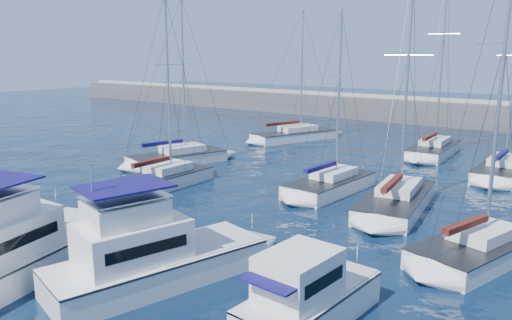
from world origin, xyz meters
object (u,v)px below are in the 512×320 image
Objects in this scene: sailboat_mid_e at (477,249)px; sailboat_back_b at (433,149)px; sailboat_mid_c at (330,185)px; sailboat_mid_a at (178,158)px; sailboat_back_c at (503,170)px; motor_yacht_stbd_inner at (149,258)px; sailboat_mid_b at (165,179)px; sailboat_mid_d at (397,201)px; motor_yacht_port_inner at (8,250)px; sailboat_back_a at (294,136)px; motor_yacht_stbd_outer at (306,299)px.

sailboat_mid_e is 24.92m from sailboat_back_b.
sailboat_mid_c is 0.80× the size of sailboat_mid_e.
sailboat_back_c is at bearing 42.07° from sailboat_mid_a.
motor_yacht_stbd_inner is 0.76× the size of sailboat_mid_c.
sailboat_back_c is at bearing -41.12° from sailboat_back_b.
sailboat_mid_d is (15.15, 4.89, -0.01)m from sailboat_mid_b.
motor_yacht_port_inner is 0.73× the size of sailboat_mid_d.
sailboat_back_a is at bearing 128.29° from sailboat_mid_d.
sailboat_mid_a is 0.80× the size of sailboat_back_b.
motor_yacht_port_inner is 36.85m from sailboat_back_a.
motor_yacht_stbd_inner is 6.80m from motor_yacht_stbd_outer.
sailboat_mid_e is 1.07× the size of sailboat_back_c.
motor_yacht_stbd_outer is at bearing -30.39° from sailboat_mid_b.
motor_yacht_stbd_outer is 0.39× the size of sailboat_mid_e.
motor_yacht_port_inner is 20.43m from sailboat_mid_e.
sailboat_mid_c is 0.85× the size of sailboat_back_c.
sailboat_mid_b is 11.63m from sailboat_mid_c.
motor_yacht_stbd_inner is 1.57× the size of motor_yacht_stbd_outer.
sailboat_mid_b is 21.05m from sailboat_mid_e.
sailboat_mid_b is 15.92m from sailboat_mid_d.
sailboat_mid_e reaches higher than motor_yacht_port_inner.
sailboat_mid_c is 14.33m from sailboat_back_c.
sailboat_back_a is (-9.23, 35.67, -0.63)m from motor_yacht_port_inner.
sailboat_back_c is (3.28, 12.52, 0.01)m from sailboat_mid_d.
sailboat_mid_e is 32.80m from sailboat_back_a.
sailboat_mid_a is at bearing -176.73° from sailboat_mid_c.
sailboat_back_b reaches higher than sailboat_mid_c.
motor_yacht_port_inner is at bearing -157.38° from motor_yacht_stbd_outer.
sailboat_mid_b is 0.87× the size of sailboat_mid_e.
sailboat_mid_e is at bearing -25.99° from sailboat_mid_c.
sailboat_mid_c is at bearing 119.40° from motor_yacht_stbd_outer.
motor_yacht_stbd_inner is at bearing -46.26° from sailboat_mid_b.
sailboat_mid_b is 0.77× the size of sailboat_back_b.
sailboat_mid_e reaches higher than sailboat_mid_a.
motor_yacht_stbd_inner is 33.60m from sailboat_back_b.
motor_yacht_stbd_outer is at bearing -93.86° from sailboat_mid_e.
sailboat_back_b is (5.46, 36.68, -0.59)m from motor_yacht_port_inner.
motor_yacht_stbd_outer is 0.43× the size of sailboat_back_a.
motor_yacht_port_inner is at bearing -125.49° from sailboat_mid_d.
sailboat_back_a is at bearing 100.50° from sailboat_mid_a.
sailboat_mid_a is 0.97× the size of sailboat_mid_d.
sailboat_back_b is at bearing 127.79° from sailboat_mid_e.
sailboat_mid_d reaches higher than sailboat_back_a.
sailboat_back_a is 0.97× the size of sailboat_back_c.
sailboat_back_c is (-2.62, 17.70, -0.03)m from sailboat_mid_e.
motor_yacht_port_inner is 33.81m from sailboat_back_c.
sailboat_mid_c is 0.85× the size of sailboat_mid_d.
sailboat_back_a reaches higher than sailboat_mid_b.
sailboat_mid_e is at bearing -22.38° from sailboat_back_a.
sailboat_back_a is at bearing 89.02° from motor_yacht_port_inner.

